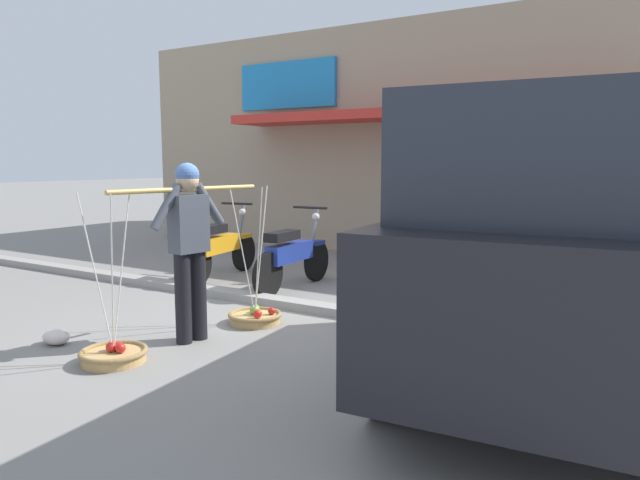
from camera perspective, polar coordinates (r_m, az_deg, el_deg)
The scene contains 10 objects.
ground_plane at distance 6.25m, azimuth -4.87°, elevation -8.21°, with size 90.00×90.00×0.00m, color gray.
sidewalk_curb at distance 6.80m, azimuth -1.35°, elevation -6.46°, with size 20.00×0.24×0.10m, color gray.
fruit_vendor at distance 5.62m, azimuth -12.62°, elevation 0.02°, with size 0.31×1.61×1.70m.
fruit_basket_left_side at distance 5.38m, azimuth -19.45°, elevation -10.39°, with size 0.57×0.57×1.45m.
fruit_basket_right_side at distance 6.30m, azimuth -6.33°, elevation -7.36°, with size 0.57×0.57×1.45m.
motorcycle_nearest_shop at distance 8.72m, azimuth -9.65°, elevation -0.74°, with size 0.54×1.81×1.09m.
motorcycle_second_in_row at distance 7.84m, azimuth -2.71°, elevation -1.56°, with size 0.54×1.82×1.09m.
parked_truck at distance 5.04m, azimuth 23.26°, elevation 0.49°, with size 2.43×4.93×2.10m.
storefront_building at distance 12.82m, azimuth 14.52°, elevation 9.15°, with size 13.00×6.00×4.20m.
plastic_litter_bag at distance 6.10m, azimuth -24.31°, elevation -8.61°, with size 0.28×0.22×0.14m, color silver.
Camera 1 is at (3.59, -4.83, 1.70)m, focal length 32.86 mm.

